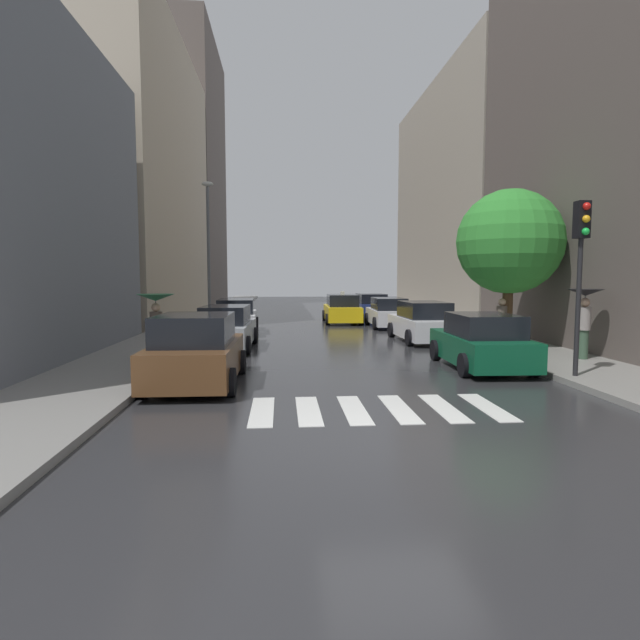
% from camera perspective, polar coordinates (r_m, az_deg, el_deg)
% --- Properties ---
extents(ground_plane, '(28.00, 72.00, 0.04)m').
position_cam_1_polar(ground_plane, '(31.86, -1.01, 0.12)').
color(ground_plane, '#2B2B2D').
extents(sidewalk_left, '(3.00, 72.00, 0.15)m').
position_cam_1_polar(sidewalk_left, '(32.13, -12.66, 0.21)').
color(sidewalk_left, gray).
rests_on(sidewalk_left, ground).
extents(sidewalk_right, '(3.00, 72.00, 0.15)m').
position_cam_1_polar(sidewalk_right, '(32.88, 10.37, 0.36)').
color(sidewalk_right, gray).
rests_on(sidewalk_right, ground).
extents(crosswalk_stripes, '(4.95, 2.20, 0.01)m').
position_cam_1_polar(crosswalk_stripes, '(10.20, 6.39, -9.94)').
color(crosswalk_stripes, silver).
rests_on(crosswalk_stripes, ground).
extents(building_left_mid, '(6.00, 19.76, 17.60)m').
position_cam_1_polar(building_left_mid, '(35.32, -19.97, 14.67)').
color(building_left_mid, '#B2A38C').
rests_on(building_left_mid, ground).
extents(building_left_far, '(6.00, 14.79, 25.07)m').
position_cam_1_polar(building_left_far, '(52.99, -14.77, 15.49)').
color(building_left_far, '#564C47').
rests_on(building_left_far, ground).
extents(building_right_mid, '(6.00, 18.05, 15.28)m').
position_cam_1_polar(building_right_mid, '(36.32, 16.83, 12.61)').
color(building_right_mid, '#9E9384').
rests_on(building_right_mid, ground).
extents(parked_car_left_nearest, '(2.17, 4.04, 1.72)m').
position_cam_1_polar(parked_car_left_nearest, '(12.57, -13.80, -3.55)').
color(parked_car_left_nearest, brown).
rests_on(parked_car_left_nearest, ground).
extents(parked_car_left_second, '(2.10, 4.51, 1.58)m').
position_cam_1_polar(parked_car_left_second, '(18.66, -10.49, -0.96)').
color(parked_car_left_second, '#B2B7BF').
rests_on(parked_car_left_second, ground).
extents(parked_car_left_third, '(2.17, 4.56, 1.59)m').
position_cam_1_polar(parked_car_left_third, '(23.84, -9.42, 0.32)').
color(parked_car_left_third, silver).
rests_on(parked_car_left_third, ground).
extents(parked_car_right_nearest, '(2.15, 4.20, 1.57)m').
position_cam_1_polar(parked_car_right_nearest, '(15.20, 17.72, -2.44)').
color(parked_car_right_nearest, '#0C4C2D').
rests_on(parked_car_right_nearest, ground).
extents(parked_car_right_second, '(2.13, 4.45, 1.62)m').
position_cam_1_polar(parked_car_right_second, '(20.98, 11.49, -0.29)').
color(parked_car_right_second, silver).
rests_on(parked_car_right_second, ground).
extents(parked_car_right_third, '(2.08, 4.36, 1.54)m').
position_cam_1_polar(parked_car_right_third, '(26.66, 7.68, 0.76)').
color(parked_car_right_third, silver).
rests_on(parked_car_right_third, ground).
extents(parked_car_right_fourth, '(2.12, 4.31, 1.55)m').
position_cam_1_polar(parked_car_right_fourth, '(32.60, 5.71, 1.53)').
color(parked_car_right_fourth, navy).
rests_on(parked_car_right_fourth, ground).
extents(taxi_midroad, '(2.15, 4.41, 1.81)m').
position_cam_1_polar(taxi_midroad, '(28.83, 2.51, 1.18)').
color(taxi_midroad, yellow).
rests_on(taxi_midroad, ground).
extents(pedestrian_foreground, '(1.09, 1.09, 1.97)m').
position_cam_1_polar(pedestrian_foreground, '(15.42, -18.00, 0.95)').
color(pedestrian_foreground, '#38513D').
rests_on(pedestrian_foreground, sidewalk_left).
extents(pedestrian_near_tree, '(0.36, 0.36, 1.71)m').
position_cam_1_polar(pedestrian_near_tree, '(18.78, 19.77, -0.19)').
color(pedestrian_near_tree, gray).
rests_on(pedestrian_near_tree, sidewalk_right).
extents(pedestrian_by_kerb, '(1.03, 1.03, 2.10)m').
position_cam_1_polar(pedestrian_by_kerb, '(17.07, 27.67, 1.20)').
color(pedestrian_by_kerb, '#38513D').
rests_on(pedestrian_by_kerb, sidewalk_right).
extents(street_tree_right, '(3.67, 3.67, 5.54)m').
position_cam_1_polar(street_tree_right, '(19.25, 20.56, 8.21)').
color(street_tree_right, '#513823').
rests_on(street_tree_right, sidewalk_right).
extents(traffic_light_right_corner, '(0.30, 0.42, 4.30)m').
position_cam_1_polar(traffic_light_right_corner, '(14.01, 27.34, 7.10)').
color(traffic_light_right_corner, black).
rests_on(traffic_light_right_corner, sidewalk_right).
extents(lamp_post_left, '(0.60, 0.28, 7.26)m').
position_cam_1_polar(lamp_post_left, '(26.65, -12.46, 8.42)').
color(lamp_post_left, '#595B60').
rests_on(lamp_post_left, sidewalk_left).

